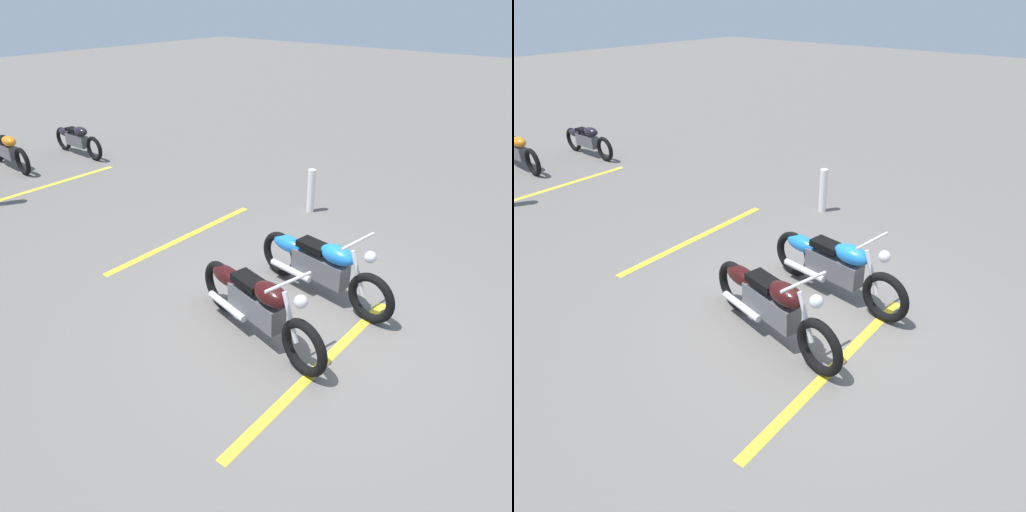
% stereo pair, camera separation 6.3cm
% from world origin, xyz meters
% --- Properties ---
extents(ground_plane, '(60.00, 60.00, 0.00)m').
position_xyz_m(ground_plane, '(0.00, 0.00, 0.00)').
color(ground_plane, '#66605B').
extents(motorcycle_bright_foreground, '(2.23, 0.62, 1.04)m').
position_xyz_m(motorcycle_bright_foreground, '(0.21, -0.62, 0.46)').
color(motorcycle_bright_foreground, black).
rests_on(motorcycle_bright_foreground, ground).
extents(motorcycle_dark_foreground, '(2.20, 0.71, 1.04)m').
position_xyz_m(motorcycle_dark_foreground, '(0.29, 0.61, 0.46)').
color(motorcycle_dark_foreground, black).
rests_on(motorcycle_dark_foreground, ground).
extents(motorcycle_row_far_left, '(1.96, 0.25, 0.74)m').
position_xyz_m(motorcycle_row_far_left, '(8.43, -2.10, 0.40)').
color(motorcycle_row_far_left, black).
rests_on(motorcycle_row_far_left, ground).
extents(motorcycle_row_left, '(2.08, 0.31, 0.78)m').
position_xyz_m(motorcycle_row_left, '(8.78, -0.50, 0.43)').
color(motorcycle_row_left, black).
rests_on(motorcycle_row_left, ground).
extents(bollard_post, '(0.14, 0.14, 0.82)m').
position_xyz_m(bollard_post, '(1.91, -2.91, 0.41)').
color(bollard_post, white).
rests_on(bollard_post, ground).
extents(parking_stripe_near, '(0.19, 3.20, 0.01)m').
position_xyz_m(parking_stripe_near, '(-0.64, 0.62, 0.00)').
color(parking_stripe_near, yellow).
rests_on(parking_stripe_near, ground).
extents(parking_stripe_mid, '(0.19, 3.20, 0.01)m').
position_xyz_m(parking_stripe_mid, '(2.89, -0.61, 0.00)').
color(parking_stripe_mid, yellow).
rests_on(parking_stripe_mid, ground).
extents(parking_stripe_far, '(0.19, 3.20, 0.01)m').
position_xyz_m(parking_stripe_far, '(6.95, -0.44, 0.00)').
color(parking_stripe_far, yellow).
rests_on(parking_stripe_far, ground).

